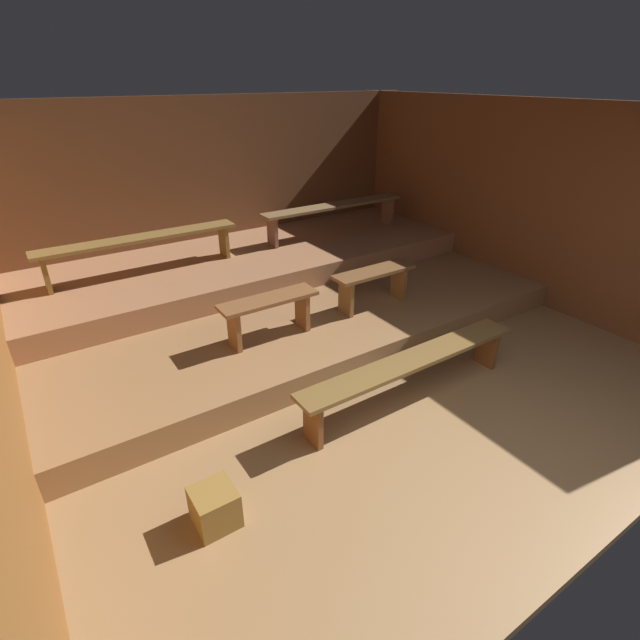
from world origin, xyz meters
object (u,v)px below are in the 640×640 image
(bench_floor_center, at_px, (412,365))
(bench_lower_right, at_px, (374,280))
(bench_lower_left, at_px, (269,309))
(bench_middle_left, at_px, (140,243))
(wooden_crate_floor, at_px, (215,507))
(bench_middle_right, at_px, (334,210))

(bench_floor_center, xyz_separation_m, bench_lower_right, (0.61, 1.30, 0.23))
(bench_lower_left, bearing_deg, bench_floor_center, -60.38)
(bench_middle_left, bearing_deg, wooden_crate_floor, -99.42)
(bench_floor_center, distance_m, bench_middle_left, 3.48)
(bench_lower_right, distance_m, bench_middle_right, 1.98)
(bench_floor_center, bearing_deg, bench_middle_left, 115.14)
(bench_middle_right, bearing_deg, bench_lower_left, -138.82)
(bench_floor_center, relative_size, bench_lower_left, 2.31)
(bench_floor_center, height_order, bench_middle_right, bench_middle_right)
(bench_floor_center, xyz_separation_m, bench_middle_right, (1.33, 3.11, 0.55))
(bench_middle_right, bearing_deg, bench_middle_left, 180.00)
(wooden_crate_floor, bearing_deg, bench_middle_left, 80.58)
(bench_lower_right, relative_size, bench_middle_left, 0.44)
(bench_lower_left, height_order, bench_lower_right, same)
(bench_lower_left, xyz_separation_m, bench_lower_right, (1.35, 0.00, 0.00))
(bench_lower_right, bearing_deg, bench_middle_left, 138.82)
(bench_middle_left, xyz_separation_m, bench_middle_right, (2.79, 0.00, 0.00))
(bench_lower_right, relative_size, bench_middle_right, 0.44)
(bench_floor_center, bearing_deg, wooden_crate_floor, -171.71)
(bench_lower_right, bearing_deg, bench_lower_left, 180.00)
(bench_floor_center, height_order, bench_lower_right, bench_lower_right)
(bench_lower_right, xyz_separation_m, bench_middle_right, (0.72, 1.81, 0.32))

